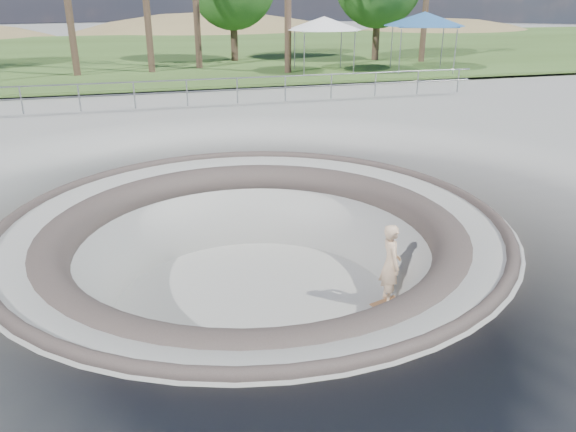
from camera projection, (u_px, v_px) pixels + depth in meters
name	position (u px, v px, depth m)	size (l,w,h in m)	color
ground	(254.00, 220.00, 11.48)	(180.00, 180.00, 0.00)	gray
skate_bowl	(256.00, 298.00, 12.16)	(14.00, 14.00, 4.10)	gray
grass_strip	(155.00, 52.00, 41.79)	(180.00, 36.00, 0.12)	#385321
distant_hills	(181.00, 96.00, 66.13)	(103.20, 45.00, 28.60)	olive
safety_railing	(187.00, 92.00, 21.95)	(25.00, 0.06, 1.03)	gray
skateboard	(388.00, 302.00, 12.03)	(0.86, 0.46, 0.09)	#96653C
skater	(391.00, 264.00, 11.69)	(0.65, 0.42, 1.77)	#D4AE89
canopy_white	(324.00, 23.00, 29.91)	(5.66, 5.66, 2.87)	gray
canopy_blue	(424.00, 19.00, 30.26)	(5.88, 5.88, 3.10)	gray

